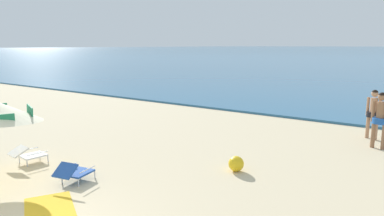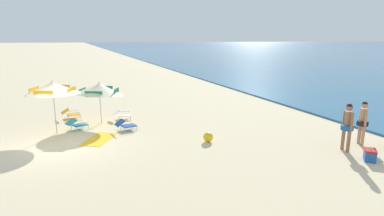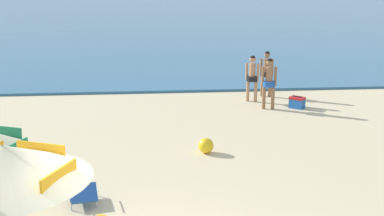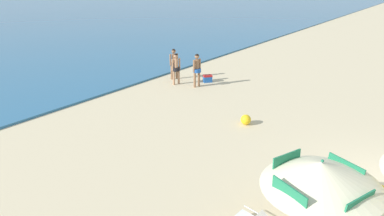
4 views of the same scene
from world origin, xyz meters
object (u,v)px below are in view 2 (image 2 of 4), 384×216
Objects in this scene: beach_umbrella_striped_main at (99,89)px; cooler_box at (370,155)px; beach_ball at (208,137)px; beach_towel at (99,139)px; lounge_chair_under_umbrella at (122,114)px; lounge_chair_facing_sea at (71,113)px; lounge_chair_spare_folded at (126,125)px; lounge_chair_beside_umbrella at (77,124)px; person_wading_in at (363,120)px; person_standing_near_shore at (348,124)px; beach_umbrella_striped_second at (53,88)px.

cooler_box is (8.17, 8.11, -1.49)m from beach_umbrella_striped_main.
beach_towel is (-1.88, -4.07, -0.19)m from beach_ball.
beach_umbrella_striped_main is 3.12× the size of lounge_chair_under_umbrella.
lounge_chair_facing_sea reaches higher than beach_ball.
beach_umbrella_striped_main is 2.98× the size of lounge_chair_spare_folded.
beach_umbrella_striped_main is 2.55m from lounge_chair_facing_sea.
lounge_chair_beside_umbrella reaches higher than cooler_box.
lounge_chair_under_umbrella is 10.97m from person_wading_in.
lounge_chair_facing_sea reaches higher than lounge_chair_beside_umbrella.
lounge_chair_under_umbrella is 0.53× the size of person_standing_near_shore.
lounge_chair_spare_folded is 0.56× the size of person_standing_near_shore.
lounge_chair_under_umbrella is at bearing -131.66° from person_wading_in.
lounge_chair_facing_sea is 2.39× the size of beach_ball.
beach_umbrella_striped_main is 3.07× the size of lounge_chair_facing_sea.
lounge_chair_spare_folded is (0.56, 2.89, -1.74)m from beach_umbrella_striped_second.
lounge_chair_under_umbrella is at bearing 114.59° from beach_umbrella_striped_main.
beach_ball is (4.43, 3.78, -1.50)m from beach_umbrella_striped_main.
beach_umbrella_striped_main is 1.72× the size of person_wading_in.
beach_umbrella_striped_second is at bearing -125.01° from cooler_box.
lounge_chair_beside_umbrella is 1.70× the size of cooler_box.
lounge_chair_under_umbrella is 5.62m from beach_ball.
lounge_chair_facing_sea is (-1.10, -2.47, -0.00)m from lounge_chair_under_umbrella.
beach_umbrella_striped_main is 1.84m from lounge_chair_under_umbrella.
lounge_chair_beside_umbrella is 11.83m from cooler_box.
lounge_chair_under_umbrella is 0.92× the size of lounge_chair_beside_umbrella.
lounge_chair_under_umbrella is at bearing 176.43° from lounge_chair_spare_folded.
person_wading_in is at bearing 106.76° from person_standing_near_shore.
lounge_chair_facing_sea is at bearing 168.30° from beach_umbrella_striped_second.
person_wading_in is 1.94m from cooler_box.
lounge_chair_under_umbrella is at bearing 155.95° from beach_towel.
beach_umbrella_striped_second reaches higher than lounge_chair_beside_umbrella.
beach_umbrella_striped_main reaches higher than person_wading_in.
lounge_chair_facing_sea is 13.63m from cooler_box.
beach_towel is at bearing -113.93° from person_wading_in.
beach_umbrella_striped_main is 2.38m from lounge_chair_spare_folded.
lounge_chair_spare_folded is at bearing 79.00° from beach_umbrella_striped_second.
person_wading_in is at bearing 59.96° from lounge_chair_beside_umbrella.
beach_umbrella_striped_main is 1.63× the size of beach_towel.
beach_umbrella_striped_main is 1.11× the size of beach_umbrella_striped_second.
beach_towel is (-5.61, -8.41, -0.20)m from cooler_box.
beach_ball reaches higher than beach_towel.
beach_umbrella_striped_second reaches higher than beach_towel.
beach_umbrella_striped_second is at bearing -11.70° from lounge_chair_facing_sea.
cooler_box is 5.72m from beach_ball.
lounge_chair_facing_sea is 4.00m from lounge_chair_spare_folded.
lounge_chair_beside_umbrella is 11.23m from person_standing_near_shore.
person_wading_in reaches higher than cooler_box.
beach_umbrella_striped_main reaches higher than lounge_chair_spare_folded.
cooler_box is (8.65, 7.05, -0.07)m from lounge_chair_under_umbrella.
person_standing_near_shore is (8.71, 9.51, 0.75)m from lounge_chair_facing_sea.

